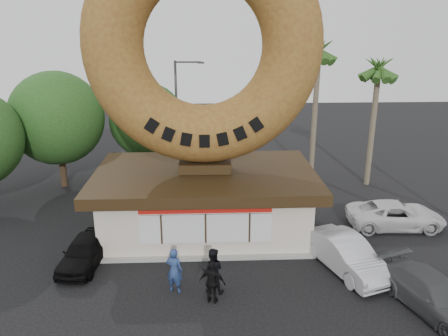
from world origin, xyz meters
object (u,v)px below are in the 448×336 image
donut_shop (205,199)px  car_silver (346,254)px  person_left (174,270)px  car_white (396,215)px  street_lamp (179,111)px  car_grey (434,294)px  person_right (212,282)px  car_black (84,251)px  giant_donut (203,46)px  person_center (212,271)px

donut_shop → car_silver: size_ratio=2.40×
person_left → car_white: 12.67m
donut_shop → car_white: (10.15, -0.12, -1.06)m
street_lamp → car_grey: (10.44, -17.28, -3.79)m
person_right → car_black: (-5.72, 3.09, -0.23)m
person_right → person_left: bearing=-9.4°
person_right → car_silver: size_ratio=0.38×
donut_shop → giant_donut: size_ratio=1.00×
person_right → giant_donut: bearing=-69.6°
person_center → car_silver: size_ratio=0.42×
street_lamp → car_grey: 20.54m
person_right → car_silver: (5.92, 2.13, -0.12)m
street_lamp → car_white: (12.00, -10.14, -3.78)m
street_lamp → car_grey: street_lamp is taller
donut_shop → giant_donut: 7.65m
person_right → car_silver: bearing=-141.9°
person_left → car_white: person_left is taller
street_lamp → person_center: street_lamp is taller
person_left → car_grey: person_left is taller
giant_donut → person_center: size_ratio=5.77×
person_center → car_grey: 8.48m
person_center → car_silver: 6.08m
street_lamp → car_silver: street_lamp is taller
giant_donut → car_silver: size_ratio=2.40×
giant_donut → person_right: (0.24, -6.41, -8.52)m
street_lamp → person_right: bearing=-82.7°
car_grey → giant_donut: bearing=121.5°
giant_donut → car_black: size_ratio=2.89×
car_grey → car_white: car_white is taller
street_lamp → car_silver: bearing=-60.7°
person_center → car_white: 11.36m
donut_shop → car_black: size_ratio=2.89×
person_center → person_right: bearing=96.6°
donut_shop → car_silver: donut_shop is taller
person_right → car_silver: person_right is taller
person_center → car_black: 6.21m
street_lamp → person_right: size_ratio=4.50×
donut_shop → car_silver: 7.55m
car_silver → car_white: car_silver is taller
donut_shop → person_center: donut_shop is taller
giant_donut → street_lamp: giant_donut is taller
person_left → car_silver: 7.56m
donut_shop → street_lamp: (-1.86, 10.02, 2.72)m
street_lamp → person_center: (2.11, -15.71, -3.51)m
person_right → car_black: 6.50m
person_right → car_black: size_ratio=0.46×
giant_donut → car_white: giant_donut is taller
person_left → car_grey: 10.01m
car_white → person_center: bearing=121.3°
street_lamp → person_right: (2.10, -16.41, -3.59)m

